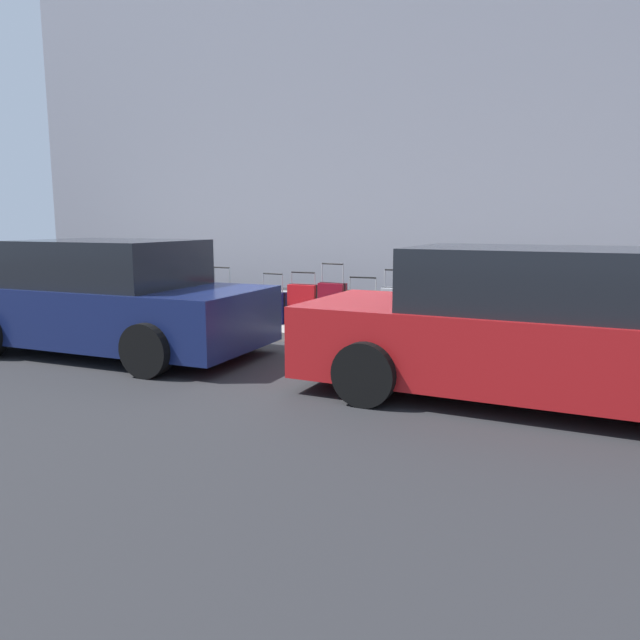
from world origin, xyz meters
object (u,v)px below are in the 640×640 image
suitcase_silver_5 (397,310)px  suitcase_red_8 (303,305)px  suitcase_navy_2 (496,322)px  fire_hydrant (186,292)px  suitcase_red_1 (531,316)px  suitcase_maroon_0 (565,325)px  suitcase_black_11 (223,302)px  parked_car_red_0 (537,330)px  bollard_post (145,289)px  suitcase_olive_6 (362,310)px  parked_car_navy_1 (112,300)px  suitcase_teal_10 (244,304)px  suitcase_teal_3 (466,317)px  suitcase_maroon_7 (332,305)px  suitcase_navy_9 (273,307)px  suitcase_black_4 (433,313)px

suitcase_silver_5 → suitcase_red_8: (1.58, -0.02, -0.01)m
suitcase_navy_2 → fire_hydrant: fire_hydrant is taller
suitcase_red_1 → suitcase_maroon_0: bearing=-178.3°
suitcase_black_11 → parked_car_red_0: bearing=155.6°
suitcase_navy_2 → suitcase_red_8: size_ratio=0.67×
fire_hydrant → parked_car_red_0: bearing=158.7°
bollard_post → suitcase_olive_6: bearing=-178.3°
parked_car_navy_1 → suitcase_red_8: bearing=-126.0°
suitcase_red_8 → suitcase_teal_10: 1.04m
suitcase_teal_3 → suitcase_maroon_7: suitcase_maroon_7 is taller
bollard_post → suitcase_teal_3: bearing=-177.7°
suitcase_maroon_0 → suitcase_black_11: bearing=0.2°
suitcase_silver_5 → suitcase_olive_6: 0.54m
suitcase_navy_9 → suitcase_olive_6: bearing=-179.8°
suitcase_red_1 → suitcase_red_8: 3.47m
suitcase_red_1 → suitcase_teal_3: bearing=-1.1°
suitcase_maroon_0 → suitcase_teal_10: bearing=1.6°
suitcase_black_4 → suitcase_teal_10: 3.15m
suitcase_black_4 → suitcase_olive_6: size_ratio=1.16×
suitcase_teal_3 → suitcase_teal_10: bearing=2.3°
suitcase_red_8 → suitcase_teal_3: bearing=-179.1°
fire_hydrant → suitcase_olive_6: bearing=179.5°
suitcase_silver_5 → parked_car_red_0: (-2.18, 2.37, 0.25)m
bollard_post → suitcase_black_11: bearing=-172.0°
suitcase_olive_6 → suitcase_teal_10: size_ratio=1.32×
suitcase_silver_5 → suitcase_black_11: size_ratio=1.07×
suitcase_navy_9 → suitcase_maroon_0: bearing=-178.6°
suitcase_maroon_0 → suitcase_navy_9: 4.42m
suitcase_black_11 → parked_car_navy_1: parked_car_navy_1 is taller
suitcase_black_4 → suitcase_maroon_7: suitcase_maroon_7 is taller
suitcase_red_1 → suitcase_navy_2: bearing=14.5°
suitcase_red_8 → fire_hydrant: 2.26m
suitcase_black_4 → suitcase_black_11: bearing=0.1°
suitcase_olive_6 → suitcase_black_4: bearing=-174.8°
suitcase_teal_3 → suitcase_navy_9: 3.09m
suitcase_navy_2 → parked_car_navy_1: (4.76, 2.30, 0.32)m
suitcase_olive_6 → suitcase_navy_2: bearing=179.3°
parked_car_navy_1 → suitcase_black_11: bearing=-94.4°
suitcase_navy_9 → fire_hydrant: 1.76m
suitcase_black_4 → suitcase_maroon_7: 1.59m
suitcase_red_1 → bollard_post: size_ratio=0.85×
suitcase_black_11 → parked_car_navy_1: bearing=85.6°
suitcase_teal_10 → parked_car_red_0: 5.32m
suitcase_navy_2 → fire_hydrant: size_ratio=0.71×
suitcase_silver_5 → suitcase_olive_6: (0.54, 0.04, -0.03)m
fire_hydrant → parked_car_red_0: size_ratio=0.17×
suitcase_teal_3 → suitcase_red_8: 2.58m
suitcase_maroon_0 → fire_hydrant: (6.17, 0.07, 0.15)m
suitcase_maroon_7 → suitcase_red_1: bearing=-179.2°
suitcase_black_11 → fire_hydrant: suitcase_black_11 is taller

